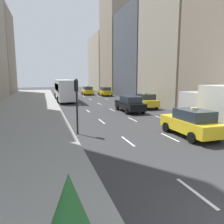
{
  "coord_description": "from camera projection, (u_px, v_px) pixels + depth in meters",
  "views": [
    {
      "loc": [
        -4.75,
        -3.46,
        3.72
      ],
      "look_at": [
        -0.27,
        10.87,
        1.29
      ],
      "focal_mm": 35.0,
      "sensor_mm": 36.0,
      "label": 1
    }
  ],
  "objects": [
    {
      "name": "building_row_right",
      "position": [
        156.0,
        7.0,
        32.86
      ],
      "size": [
        6.0,
        65.66,
        37.7
      ],
      "color": "gray",
      "rests_on": "ground"
    },
    {
      "name": "taxi_third",
      "position": [
        191.0,
        123.0,
        13.67
      ],
      "size": [
        2.02,
        4.4,
        1.87
      ],
      "color": "yellow",
      "rests_on": "ground"
    },
    {
      "name": "planter_with_shrub",
      "position": [
        70.0,
        223.0,
        3.86
      ],
      "size": [
        1.0,
        1.0,
        1.95
      ],
      "color": "beige",
      "rests_on": "sidewalk_left"
    },
    {
      "name": "sedan_black_near",
      "position": [
        130.0,
        104.0,
        23.34
      ],
      "size": [
        2.02,
        4.77,
        1.7
      ],
      "color": "black",
      "rests_on": "ground"
    },
    {
      "name": "lane_markings",
      "position": [
        105.0,
        106.0,
        27.69
      ],
      "size": [
        5.72,
        56.0,
        0.01
      ],
      "color": "white",
      "rests_on": "ground"
    },
    {
      "name": "taxi_second",
      "position": [
        88.0,
        91.0,
        45.52
      ],
      "size": [
        2.02,
        4.4,
        1.87
      ],
      "color": "yellow",
      "rests_on": "ground"
    },
    {
      "name": "taxi_lead",
      "position": [
        145.0,
        101.0,
        26.24
      ],
      "size": [
        2.02,
        4.4,
        1.87
      ],
      "color": "yellow",
      "rests_on": "ground"
    },
    {
      "name": "sidewalk_left",
      "position": [
        26.0,
        105.0,
        28.62
      ],
      "size": [
        8.0,
        66.0,
        0.15
      ],
      "primitive_type": "cube",
      "color": "gray",
      "rests_on": "ground"
    },
    {
      "name": "traffic_light_pole",
      "position": [
        77.0,
        97.0,
        14.04
      ],
      "size": [
        0.24,
        0.42,
        3.6
      ],
      "color": "black",
      "rests_on": "ground"
    },
    {
      "name": "taxi_fourth",
      "position": [
        105.0,
        91.0,
        42.89
      ],
      "size": [
        2.02,
        4.4,
        1.87
      ],
      "color": "yellow",
      "rests_on": "ground"
    },
    {
      "name": "city_bus",
      "position": [
        64.0,
        89.0,
        34.36
      ],
      "size": [
        2.8,
        11.61,
        3.25
      ],
      "color": "silver",
      "rests_on": "ground"
    }
  ]
}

